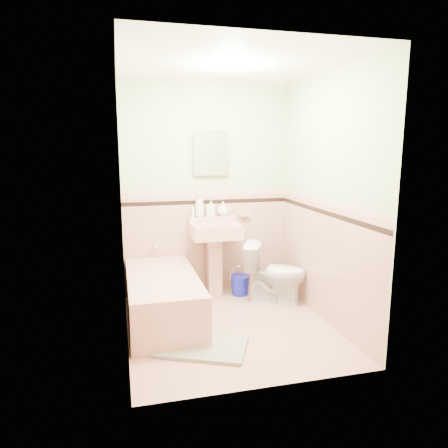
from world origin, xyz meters
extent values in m
plane|color=#D39C8A|center=(0.00, 0.00, 0.00)|extent=(2.20, 2.20, 0.00)
plane|color=white|center=(0.00, 0.00, 2.50)|extent=(2.20, 2.20, 0.00)
plane|color=#F7E8C9|center=(0.00, 1.10, 1.25)|extent=(2.50, 0.00, 2.50)
plane|color=#F7E8C9|center=(0.00, -1.10, 1.25)|extent=(2.50, 0.00, 2.50)
plane|color=#F7E8C9|center=(-1.00, 0.00, 1.25)|extent=(0.00, 2.50, 2.50)
plane|color=#F7E8C9|center=(1.00, 0.00, 1.25)|extent=(0.00, 2.50, 2.50)
plane|color=#D6A18F|center=(0.00, 1.09, 0.60)|extent=(2.00, 0.00, 2.00)
plane|color=#D6A18F|center=(0.00, -1.09, 0.60)|extent=(2.00, 0.00, 2.00)
plane|color=#D6A18F|center=(-0.99, 0.00, 0.60)|extent=(0.00, 2.20, 2.20)
plane|color=#D6A18F|center=(0.99, 0.00, 0.60)|extent=(0.00, 2.20, 2.20)
plane|color=black|center=(0.00, 1.08, 1.12)|extent=(2.00, 0.00, 2.00)
plane|color=black|center=(0.00, -1.08, 1.12)|extent=(2.00, 0.00, 2.00)
plane|color=black|center=(-0.98, 0.00, 1.12)|extent=(0.00, 2.20, 2.20)
plane|color=black|center=(0.98, 0.00, 1.12)|extent=(0.00, 2.20, 2.20)
plane|color=#D3998D|center=(0.00, 1.08, 1.22)|extent=(2.00, 0.00, 2.00)
plane|color=#D3998D|center=(0.00, -1.08, 1.22)|extent=(2.00, 0.00, 2.00)
plane|color=#D3998D|center=(-0.98, 0.00, 1.22)|extent=(0.00, 2.20, 2.20)
plane|color=#D3998D|center=(0.98, 0.00, 1.22)|extent=(0.00, 2.20, 2.20)
cube|color=#CE9C8C|center=(-0.63, 0.33, 0.23)|extent=(0.70, 1.50, 0.45)
cylinder|color=silver|center=(-0.63, 1.05, 0.63)|extent=(0.04, 0.12, 0.04)
cylinder|color=silver|center=(0.05, 1.00, 0.95)|extent=(0.02, 0.02, 0.10)
cube|color=white|center=(0.05, 1.07, 1.70)|extent=(0.38, 0.04, 0.48)
cube|color=#CE9C8C|center=(0.47, 1.06, 0.95)|extent=(0.11, 0.07, 0.04)
imported|color=#B2B2B2|center=(-0.10, 1.04, 1.09)|extent=(0.13, 0.13, 0.27)
imported|color=#B2B2B2|center=(0.04, 1.04, 1.06)|extent=(0.12, 0.12, 0.21)
imported|color=#B2B2B2|center=(0.19, 1.04, 1.04)|extent=(0.16, 0.16, 0.17)
cylinder|color=white|center=(-0.18, 1.04, 1.01)|extent=(0.04, 0.04, 0.12)
imported|color=white|center=(0.67, 0.51, 0.35)|extent=(0.79, 0.64, 0.70)
cube|color=gray|center=(-0.36, -0.38, 0.02)|extent=(0.92, 0.79, 0.03)
cube|color=#BF1E59|center=(-0.38, -0.30, 0.06)|extent=(0.17, 0.09, 0.06)
camera|label=1|loc=(-1.02, -3.76, 1.77)|focal=33.27mm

